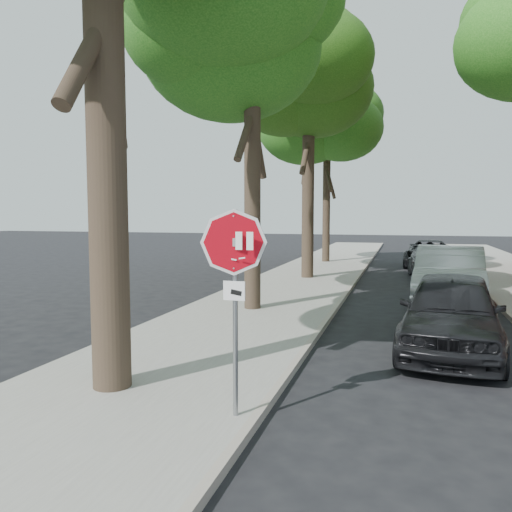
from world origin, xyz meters
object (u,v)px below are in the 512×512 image
at_px(tree_mid_a, 253,25).
at_px(tree_mid_b, 309,79).
at_px(tree_far, 327,128).
at_px(car_d, 429,254).
at_px(car_a, 451,312).
at_px(car_b, 449,276).
at_px(stop_sign, 234,272).
at_px(car_c, 436,263).

relative_size(tree_mid_a, tree_mid_b, 0.95).
distance_m(tree_mid_a, tree_far, 14.00).
height_order(tree_mid_b, car_d, tree_mid_b).
bearing_deg(tree_far, tree_mid_a, -89.60).
bearing_deg(car_a, car_b, 91.70).
relative_size(tree_far, car_d, 1.92).
xyz_separation_m(stop_sign, car_b, (3.30, 9.60, -1.09)).
height_order(tree_mid_a, tree_far, tree_mid_a).
height_order(tree_mid_b, car_a, tree_mid_b).
relative_size(stop_sign, tree_mid_a, 0.27).
height_order(car_c, car_d, car_c).
height_order(tree_mid_a, car_b, tree_mid_a).
height_order(car_b, car_d, car_b).
distance_m(stop_sign, car_a, 5.43).
xyz_separation_m(tree_mid_b, car_d, (4.99, 6.58, -7.32)).
relative_size(car_b, car_c, 1.11).
height_order(tree_mid_b, car_b, tree_mid_b).
distance_m(car_a, car_c, 11.24).
xyz_separation_m(stop_sign, car_a, (2.92, 4.43, -1.18)).
height_order(stop_sign, tree_far, tree_far).
bearing_deg(tree_mid_a, tree_far, 90.40).
bearing_deg(car_a, tree_far, 112.40).
bearing_deg(car_c, car_d, 84.46).
bearing_deg(car_b, stop_sign, -104.26).
bearing_deg(car_a, tree_mid_b, 121.45).
height_order(car_b, car_c, car_b).
distance_m(car_b, car_d, 11.13).
height_order(tree_far, car_b, tree_far).
xyz_separation_m(tree_mid_a, car_d, (5.19, 13.59, -6.93)).
height_order(tree_far, car_a, tree_far).
relative_size(tree_mid_b, car_c, 2.20).
xyz_separation_m(tree_mid_b, car_a, (4.64, -9.72, -7.22)).
bearing_deg(tree_mid_a, stop_sign, -74.93).
relative_size(stop_sign, tree_mid_b, 0.25).
relative_size(tree_mid_b, car_d, 2.14).
bearing_deg(stop_sign, tree_far, 95.46).
xyz_separation_m(tree_mid_a, car_c, (5.22, 8.51, -6.92)).
distance_m(tree_mid_b, car_a, 12.97).
bearing_deg(tree_mid_a, car_c, 58.47).
distance_m(tree_mid_a, car_a, 8.80).
xyz_separation_m(tree_mid_a, car_b, (5.22, 2.46, -6.74)).
relative_size(tree_mid_b, tree_far, 1.11).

